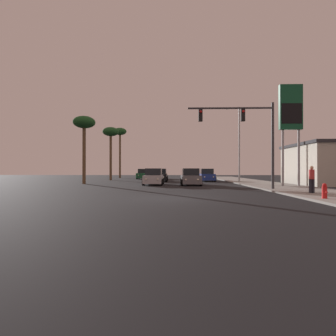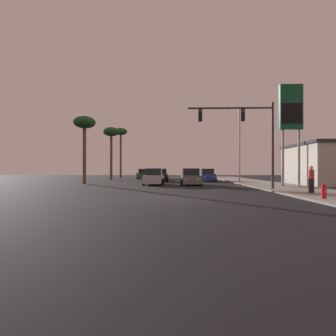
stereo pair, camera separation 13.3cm
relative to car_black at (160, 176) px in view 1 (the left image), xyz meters
name	(u,v)px [view 1 (the left image)]	position (x,y,z in m)	size (l,w,h in m)	color
ground_plane	(170,198)	(1.67, -20.17, -0.76)	(120.00, 120.00, 0.00)	black
sidewalk_right	(275,186)	(11.17, -10.17, -0.70)	(5.00, 60.00, 0.12)	gray
car_black	(160,176)	(0.00, 0.00, 0.00)	(2.04, 4.31, 1.68)	black
car_blue	(207,176)	(6.27, 0.72, 0.00)	(2.04, 4.33, 1.68)	navy
car_green	(144,174)	(-3.23, 8.83, 0.00)	(2.04, 4.34, 1.68)	#195933
car_tan	(161,174)	(-0.28, 8.46, 0.00)	(2.04, 4.31, 1.68)	tan
car_silver	(154,177)	(-0.24, -7.52, 0.00)	(2.04, 4.31, 1.68)	#B7B7BC
car_grey	(191,177)	(3.54, -7.97, 0.00)	(2.04, 4.33, 1.68)	slate
traffic_light_mast	(249,128)	(7.52, -14.63, 3.92)	(6.49, 0.36, 6.50)	#38383D
street_lamp	(238,140)	(9.58, -2.83, 4.36)	(1.74, 0.24, 9.00)	#99999E
gas_station_sign	(291,113)	(12.26, -11.01, 5.86)	(2.00, 0.42, 9.00)	#99999E
fire_hydrant	(325,191)	(9.42, -21.24, -0.27)	(0.24, 0.34, 0.76)	red
pedestrian_on_sidewalk	(312,178)	(10.40, -18.14, 0.27)	(0.34, 0.32, 1.67)	#23232D
palm_tree_near	(84,125)	(-7.97, -6.17, 5.64)	(2.40, 2.40, 7.41)	brown
palm_tree_mid	(111,134)	(-7.50, 3.83, 6.01)	(2.40, 2.40, 7.82)	brown
palm_tree_far	(120,134)	(-8.23, 13.83, 7.33)	(2.40, 2.40, 9.31)	brown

